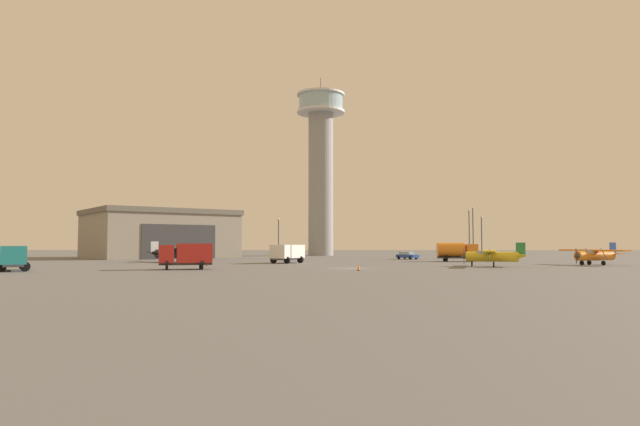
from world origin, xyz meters
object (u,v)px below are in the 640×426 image
(traffic_cone_near_right, at_px, (359,267))
(truck_box_white, at_px, (288,252))
(truck_flatbed_teal, at_px, (13,259))
(truck_box_red, at_px, (186,255))
(light_post_centre, at_px, (482,233))
(airplane_yellow, at_px, (493,255))
(truck_fuel_tanker_orange, at_px, (457,251))
(light_post_west, at_px, (473,228))
(airplane_orange, at_px, (595,255))
(light_post_east, at_px, (279,234))
(car_blue, at_px, (407,255))
(light_post_north, at_px, (469,229))
(control_tower, at_px, (321,158))
(airplane_black, at_px, (176,252))
(traffic_cone_near_left, at_px, (207,263))

(traffic_cone_near_right, bearing_deg, truck_box_white, 112.64)
(truck_flatbed_teal, bearing_deg, truck_box_red, 74.36)
(light_post_centre, bearing_deg, airplane_yellow, -102.39)
(truck_fuel_tanker_orange, bearing_deg, truck_box_white, -160.75)
(light_post_west, bearing_deg, truck_box_white, -143.58)
(airplane_orange, distance_m, traffic_cone_near_right, 36.12)
(truck_box_red, xyz_separation_m, light_post_east, (4.84, 49.43, 3.16))
(truck_flatbed_teal, bearing_deg, traffic_cone_near_right, 62.70)
(airplane_yellow, distance_m, light_post_east, 51.16)
(truck_box_white, height_order, truck_fuel_tanker_orange, truck_fuel_tanker_orange)
(car_blue, xyz_separation_m, light_post_north, (12.58, 5.31, 4.90))
(truck_fuel_tanker_orange, relative_size, light_post_east, 0.79)
(truck_fuel_tanker_orange, relative_size, car_blue, 1.42)
(control_tower, relative_size, truck_flatbed_teal, 6.29)
(light_post_north, height_order, traffic_cone_near_right, light_post_north)
(control_tower, relative_size, airplane_black, 4.83)
(light_post_west, height_order, traffic_cone_near_left, light_post_west)
(truck_flatbed_teal, bearing_deg, light_post_west, 98.65)
(airplane_black, height_order, car_blue, airplane_black)
(car_blue, bearing_deg, traffic_cone_near_right, -52.82)
(truck_fuel_tanker_orange, height_order, car_blue, truck_fuel_tanker_orange)
(truck_flatbed_teal, distance_m, traffic_cone_near_right, 35.54)
(truck_flatbed_teal, distance_m, car_blue, 65.64)
(control_tower, height_order, traffic_cone_near_right, control_tower)
(light_post_west, relative_size, traffic_cone_near_left, 16.23)
(truck_box_red, bearing_deg, truck_fuel_tanker_orange, -157.82)
(light_post_west, relative_size, light_post_centre, 1.19)
(truck_box_white, xyz_separation_m, light_post_centre, (35.05, 26.84, 3.40))
(airplane_orange, distance_m, light_post_west, 32.05)
(control_tower, height_order, truck_box_red, control_tower)
(car_blue, bearing_deg, truck_box_red, -74.31)
(truck_fuel_tanker_orange, xyz_separation_m, traffic_cone_near_right, (-16.86, -31.65, -1.37))
(airplane_black, distance_m, truck_fuel_tanker_orange, 44.51)
(airplane_orange, height_order, truck_flatbed_teal, airplane_orange)
(truck_box_red, xyz_separation_m, light_post_centre, (44.33, 47.74, 3.34))
(light_post_east, bearing_deg, light_post_north, -3.03)
(truck_box_white, xyz_separation_m, light_post_east, (-4.44, 28.52, 3.22))
(traffic_cone_near_left, height_order, traffic_cone_near_right, traffic_cone_near_right)
(airplane_orange, height_order, truck_box_red, airplane_orange)
(light_post_east, distance_m, light_post_north, 37.12)
(truck_box_red, distance_m, traffic_cone_near_left, 10.34)
(airplane_yellow, relative_size, light_post_centre, 1.21)
(control_tower, distance_m, airplane_black, 59.16)
(light_post_east, distance_m, light_post_centre, 39.53)
(car_blue, relative_size, light_post_east, 0.55)
(airplane_orange, height_order, traffic_cone_near_right, airplane_orange)
(airplane_black, distance_m, car_blue, 41.41)
(airplane_orange, xyz_separation_m, truck_box_red, (-50.89, -14.60, 0.23))
(light_post_north, bearing_deg, light_post_centre, 6.53)
(light_post_east, xyz_separation_m, traffic_cone_near_left, (-4.92, -39.18, -4.49))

